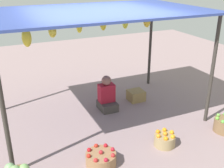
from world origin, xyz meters
name	(u,v)px	position (x,y,z in m)	size (l,w,h in m)	color
ground_plane	(100,115)	(0.00, 0.00, 0.00)	(14.00, 14.00, 0.00)	gray
market_stall_structure	(98,17)	(0.00, 0.01, 2.05)	(4.07, 2.53, 2.19)	#38332D
vendor_person	(107,97)	(0.25, 0.20, 0.30)	(0.36, 0.44, 0.78)	#423B39
basket_red_apples	(101,159)	(-0.60, -1.50, 0.11)	(0.48, 0.48, 0.27)	#956C48
basket_oranges	(165,140)	(0.62, -1.49, 0.12)	(0.37, 0.37, 0.27)	#9E875D
wooden_crate_near_vendor	(136,95)	(1.05, 0.32, 0.12)	(0.36, 0.33, 0.25)	olive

